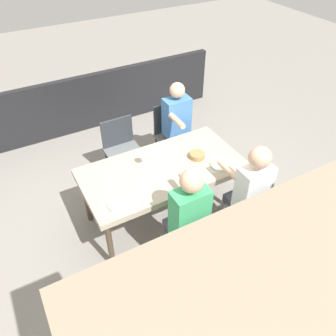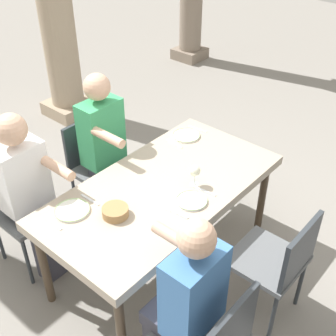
{
  "view_description": "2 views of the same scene",
  "coord_description": "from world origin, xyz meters",
  "px_view_note": "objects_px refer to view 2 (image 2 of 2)",
  "views": [
    {
      "loc": [
        1.3,
        2.48,
        3.1
      ],
      "look_at": [
        -0.03,
        0.07,
        0.8
      ],
      "focal_mm": 36.1,
      "sensor_mm": 36.0,
      "label": 1
    },
    {
      "loc": [
        -1.8,
        -1.6,
        2.63
      ],
      "look_at": [
        0.04,
        -0.02,
        0.9
      ],
      "focal_mm": 47.06,
      "sensor_mm": 36.0,
      "label": 2
    }
  ],
  "objects_px": {
    "plate_2": "(186,135)",
    "dining_table": "(162,193)",
    "chair_mid_north": "(96,161)",
    "plate_0": "(72,210)",
    "chair_west_north": "(20,199)",
    "wine_glass_1": "(195,171)",
    "chair_mid_south": "(278,260)",
    "bread_basket": "(115,212)",
    "diner_man_white": "(184,301)",
    "diner_woman_green": "(108,148)",
    "plate_1": "(191,201)",
    "diner_guest_third": "(31,192)"
  },
  "relations": [
    {
      "from": "diner_guest_third",
      "to": "plate_0",
      "type": "xyz_separation_m",
      "value": [
        0.03,
        -0.43,
        0.06
      ]
    },
    {
      "from": "chair_west_north",
      "to": "plate_2",
      "type": "height_order",
      "value": "chair_west_north"
    },
    {
      "from": "diner_man_white",
      "to": "bread_basket",
      "type": "relative_size",
      "value": 7.57
    },
    {
      "from": "chair_mid_north",
      "to": "bread_basket",
      "type": "relative_size",
      "value": 5.03
    },
    {
      "from": "diner_guest_third",
      "to": "plate_2",
      "type": "bearing_deg",
      "value": -18.33
    },
    {
      "from": "chair_mid_south",
      "to": "plate_0",
      "type": "bearing_deg",
      "value": 122.1
    },
    {
      "from": "chair_mid_north",
      "to": "diner_man_white",
      "type": "bearing_deg",
      "value": -115.38
    },
    {
      "from": "wine_glass_1",
      "to": "plate_0",
      "type": "bearing_deg",
      "value": 150.13
    },
    {
      "from": "plate_1",
      "to": "dining_table",
      "type": "bearing_deg",
      "value": 89.0
    },
    {
      "from": "plate_0",
      "to": "wine_glass_1",
      "type": "distance_m",
      "value": 0.85
    },
    {
      "from": "chair_mid_north",
      "to": "chair_west_north",
      "type": "bearing_deg",
      "value": 179.41
    },
    {
      "from": "chair_west_north",
      "to": "chair_mid_north",
      "type": "height_order",
      "value": "chair_west_north"
    },
    {
      "from": "wine_glass_1",
      "to": "bread_basket",
      "type": "xyz_separation_m",
      "value": [
        -0.58,
        0.18,
        -0.09
      ]
    },
    {
      "from": "plate_1",
      "to": "plate_2",
      "type": "bearing_deg",
      "value": 41.22
    },
    {
      "from": "diner_woman_green",
      "to": "chair_mid_north",
      "type": "bearing_deg",
      "value": 89.03
    },
    {
      "from": "chair_mid_north",
      "to": "chair_mid_south",
      "type": "height_order",
      "value": "chair_mid_south"
    },
    {
      "from": "chair_west_north",
      "to": "chair_mid_south",
      "type": "height_order",
      "value": "chair_west_north"
    },
    {
      "from": "chair_mid_north",
      "to": "plate_0",
      "type": "distance_m",
      "value": 0.97
    },
    {
      "from": "diner_man_white",
      "to": "plate_0",
      "type": "distance_m",
      "value": 0.95
    },
    {
      "from": "dining_table",
      "to": "bread_basket",
      "type": "xyz_separation_m",
      "value": [
        -0.42,
        0.03,
        0.1
      ]
    },
    {
      "from": "plate_1",
      "to": "chair_west_north",
      "type": "bearing_deg",
      "value": 118.09
    },
    {
      "from": "diner_man_white",
      "to": "wine_glass_1",
      "type": "height_order",
      "value": "diner_man_white"
    },
    {
      "from": "dining_table",
      "to": "plate_0",
      "type": "height_order",
      "value": "plate_0"
    },
    {
      "from": "chair_mid_north",
      "to": "plate_2",
      "type": "distance_m",
      "value": 0.8
    },
    {
      "from": "chair_mid_south",
      "to": "plate_0",
      "type": "relative_size",
      "value": 3.81
    },
    {
      "from": "chair_west_north",
      "to": "diner_woman_green",
      "type": "bearing_deg",
      "value": -13.5
    },
    {
      "from": "chair_west_north",
      "to": "plate_0",
      "type": "distance_m",
      "value": 0.65
    },
    {
      "from": "plate_1",
      "to": "plate_0",
      "type": "bearing_deg",
      "value": 137.73
    },
    {
      "from": "dining_table",
      "to": "plate_1",
      "type": "bearing_deg",
      "value": -91.0
    },
    {
      "from": "diner_woman_green",
      "to": "wine_glass_1",
      "type": "height_order",
      "value": "diner_woman_green"
    },
    {
      "from": "plate_2",
      "to": "dining_table",
      "type": "bearing_deg",
      "value": -154.97
    },
    {
      "from": "chair_west_north",
      "to": "wine_glass_1",
      "type": "distance_m",
      "value": 1.33
    },
    {
      "from": "dining_table",
      "to": "chair_mid_south",
      "type": "bearing_deg",
      "value": -81.4
    },
    {
      "from": "plate_0",
      "to": "chair_mid_south",
      "type": "bearing_deg",
      "value": -57.9
    },
    {
      "from": "diner_woman_green",
      "to": "wine_glass_1",
      "type": "distance_m",
      "value": 0.87
    },
    {
      "from": "plate_0",
      "to": "wine_glass_1",
      "type": "height_order",
      "value": "wine_glass_1"
    },
    {
      "from": "diner_guest_third",
      "to": "diner_man_white",
      "type": "bearing_deg",
      "value": -90.0
    },
    {
      "from": "diner_man_white",
      "to": "plate_1",
      "type": "relative_size",
      "value": 6.11
    },
    {
      "from": "bread_basket",
      "to": "chair_west_north",
      "type": "bearing_deg",
      "value": 102.42
    },
    {
      "from": "wine_glass_1",
      "to": "plate_2",
      "type": "height_order",
      "value": "wine_glass_1"
    },
    {
      "from": "dining_table",
      "to": "plate_1",
      "type": "distance_m",
      "value": 0.27
    },
    {
      "from": "chair_west_north",
      "to": "wine_glass_1",
      "type": "xyz_separation_m",
      "value": [
        0.77,
        -1.03,
        0.32
      ]
    },
    {
      "from": "diner_guest_third",
      "to": "plate_1",
      "type": "xyz_separation_m",
      "value": [
        0.6,
        -0.95,
        0.06
      ]
    },
    {
      "from": "chair_mid_north",
      "to": "plate_2",
      "type": "relative_size",
      "value": 3.79
    },
    {
      "from": "chair_west_north",
      "to": "chair_mid_north",
      "type": "bearing_deg",
      "value": -0.59
    },
    {
      "from": "chair_mid_south",
      "to": "wine_glass_1",
      "type": "xyz_separation_m",
      "value": [
        0.02,
        0.71,
        0.35
      ]
    },
    {
      "from": "chair_west_north",
      "to": "chair_mid_north",
      "type": "distance_m",
      "value": 0.74
    },
    {
      "from": "chair_mid_south",
      "to": "diner_man_white",
      "type": "distance_m",
      "value": 0.78
    },
    {
      "from": "diner_woman_green",
      "to": "plate_0",
      "type": "relative_size",
      "value": 5.79
    },
    {
      "from": "plate_0",
      "to": "plate_1",
      "type": "distance_m",
      "value": 0.78
    }
  ]
}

